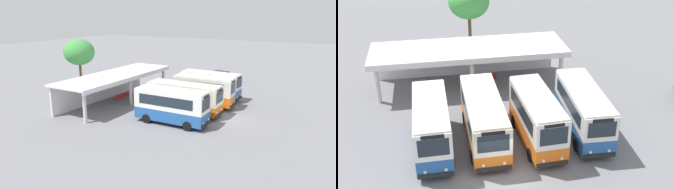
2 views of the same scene
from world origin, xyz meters
TOP-DOWN VIEW (x-y plane):
  - ground_plane at (0.00, 0.00)m, footprint 180.00×180.00m
  - city_bus_nearest_orange at (-3.86, 4.31)m, footprint 2.39×7.24m
  - city_bus_second_in_row at (-0.41, 4.71)m, footprint 2.49×8.05m
  - city_bus_middle_cream at (3.04, 3.98)m, footprint 2.49×7.00m
  - city_bus_fourth_amber at (6.49, 4.56)m, footprint 2.55×7.54m
  - terminal_canopy at (-0.43, 14.34)m, footprint 16.21×5.16m
  - waiting_chair_end_by_column at (-0.97, 13.46)m, footprint 0.46×0.46m
  - waiting_chair_second_from_end at (-0.32, 13.42)m, footprint 0.46×0.46m
  - waiting_chair_middle_seat at (0.33, 13.55)m, footprint 0.46×0.46m
  - waiting_chair_fourth_seat at (0.99, 13.43)m, footprint 0.46×0.46m
  - waiting_chair_fifth_seat at (1.64, 13.56)m, footprint 0.46×0.46m
  - roadside_tree_behind_canopy at (0.35, 20.21)m, footprint 3.93×3.93m

SIDE VIEW (x-z plane):
  - ground_plane at x=0.00m, z-range 0.00..0.00m
  - waiting_chair_end_by_column at x=-0.97m, z-range 0.09..0.95m
  - waiting_chair_second_from_end at x=-0.32m, z-range 0.09..0.95m
  - waiting_chair_middle_seat at x=0.33m, z-range 0.09..0.95m
  - waiting_chair_fourth_seat at x=0.99m, z-range 0.09..0.95m
  - waiting_chair_fifth_seat at x=1.64m, z-range 0.09..0.95m
  - city_bus_second_in_row at x=-0.41m, z-range 0.17..3.42m
  - city_bus_fourth_amber at x=6.49m, z-range 0.17..3.47m
  - city_bus_nearest_orange at x=-3.86m, z-range 0.17..3.56m
  - city_bus_middle_cream at x=3.04m, z-range 0.17..3.64m
  - terminal_canopy at x=-0.43m, z-range 0.92..4.32m
  - roadside_tree_behind_canopy at x=0.35m, z-range 1.89..9.06m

